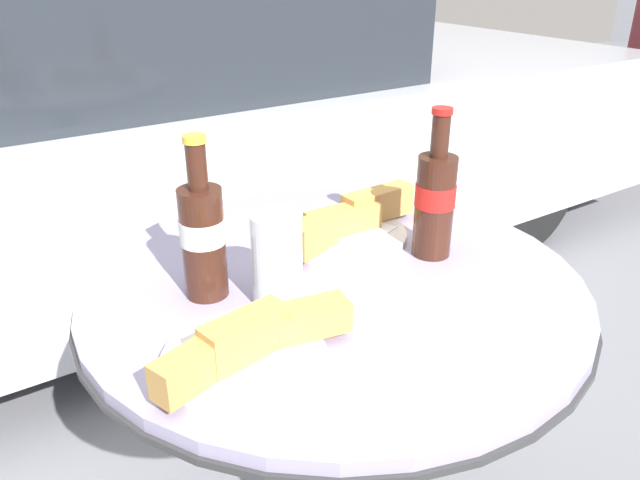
{
  "coord_description": "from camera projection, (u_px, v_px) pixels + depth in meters",
  "views": [
    {
      "loc": [
        -0.5,
        -0.72,
        1.24
      ],
      "look_at": [
        0.0,
        0.04,
        0.81
      ],
      "focal_mm": 35.0,
      "sensor_mm": 36.0,
      "label": 1
    }
  ],
  "objects": [
    {
      "name": "cola_bottle_left",
      "position": [
        435.0,
        200.0,
        1.03
      ],
      "size": [
        0.07,
        0.07,
        0.25
      ],
      "color": "#3D1E14",
      "rests_on": "bistro_table"
    },
    {
      "name": "bistro_table",
      "position": [
        333.0,
        369.0,
        1.08
      ],
      "size": [
        0.81,
        0.81,
        0.76
      ],
      "color": "#333333",
      "rests_on": "ground_plane"
    },
    {
      "name": "cola_bottle_right",
      "position": [
        203.0,
        236.0,
        0.91
      ],
      "size": [
        0.07,
        0.07,
        0.25
      ],
      "color": "#3D1E14",
      "rests_on": "bistro_table"
    },
    {
      "name": "drinking_glass",
      "position": [
        277.0,
        262.0,
        0.91
      ],
      "size": [
        0.07,
        0.07,
        0.14
      ],
      "color": "black",
      "rests_on": "bistro_table"
    },
    {
      "name": "lunch_plate_far",
      "position": [
        249.0,
        347.0,
        0.79
      ],
      "size": [
        0.28,
        0.21,
        0.07
      ],
      "color": "silver",
      "rests_on": "bistro_table"
    },
    {
      "name": "lunch_plate_near",
      "position": [
        346.0,
        225.0,
        1.13
      ],
      "size": [
        0.3,
        0.24,
        0.07
      ],
      "color": "silver",
      "rests_on": "bistro_table"
    },
    {
      "name": "parked_car",
      "position": [
        122.0,
        129.0,
        2.45
      ],
      "size": [
        4.42,
        1.78,
        1.22
      ],
      "color": "#B7B7BC",
      "rests_on": "ground_plane"
    }
  ]
}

